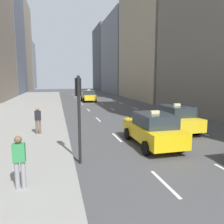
% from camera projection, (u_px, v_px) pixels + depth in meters
% --- Properties ---
extents(sidewalk_left, '(8.00, 66.00, 0.15)m').
position_uv_depth(sidewalk_left, '(25.00, 110.00, 23.85)').
color(sidewalk_left, gray).
rests_on(sidewalk_left, ground).
extents(lane_markings, '(5.72, 56.00, 0.01)m').
position_uv_depth(lane_markings, '(120.00, 113.00, 22.36)').
color(lane_markings, white).
rests_on(lane_markings, ground).
extents(building_row_right, '(6.00, 80.33, 30.12)m').
position_uv_depth(building_row_right, '(149.00, 35.00, 37.05)').
color(building_row_right, gray).
rests_on(building_row_right, ground).
extents(taxi_lead, '(2.02, 4.40, 1.87)m').
position_uv_depth(taxi_lead, '(153.00, 129.00, 11.38)').
color(taxi_lead, yellow).
rests_on(taxi_lead, ground).
extents(taxi_second, '(2.02, 4.40, 1.87)m').
position_uv_depth(taxi_second, '(89.00, 96.00, 33.78)').
color(taxi_second, yellow).
rests_on(taxi_second, ground).
extents(taxi_third, '(2.02, 4.40, 1.87)m').
position_uv_depth(taxi_third, '(175.00, 118.00, 14.58)').
color(taxi_third, yellow).
rests_on(taxi_third, ground).
extents(pedestrian_mid_block, '(0.36, 0.22, 1.65)m').
position_uv_depth(pedestrian_mid_block, '(19.00, 160.00, 6.56)').
color(pedestrian_mid_block, gray).
rests_on(pedestrian_mid_block, sidewalk_left).
extents(pedestrian_far_walking, '(0.36, 0.22, 1.65)m').
position_uv_depth(pedestrian_far_walking, '(38.00, 119.00, 13.18)').
color(pedestrian_far_walking, brown).
rests_on(pedestrian_far_walking, sidewalk_left).
extents(traffic_light_pole, '(0.24, 0.42, 3.60)m').
position_uv_depth(traffic_light_pole, '(79.00, 105.00, 8.79)').
color(traffic_light_pole, black).
rests_on(traffic_light_pole, ground).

